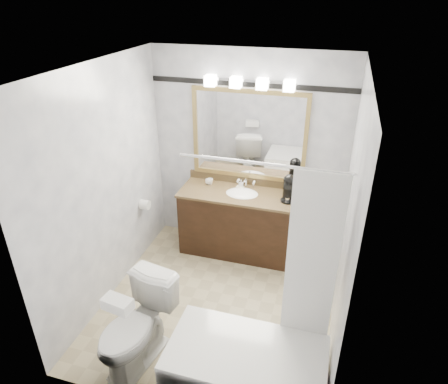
# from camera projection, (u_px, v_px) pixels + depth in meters

# --- Properties ---
(room) EXTENTS (2.42, 2.62, 2.52)m
(room) POSITION_uv_depth(u_px,v_px,m) (217.00, 204.00, 3.79)
(room) COLOR tan
(room) RESTS_ON ground
(vanity) EXTENTS (1.53, 0.58, 0.97)m
(vanity) POSITION_uv_depth(u_px,v_px,m) (241.00, 222.00, 5.03)
(vanity) COLOR black
(vanity) RESTS_ON ground
(mirror) EXTENTS (1.40, 0.04, 1.10)m
(mirror) POSITION_uv_depth(u_px,v_px,m) (249.00, 135.00, 4.77)
(mirror) COLOR #AB8E4D
(mirror) RESTS_ON room
(vanity_light_bar) EXTENTS (1.02, 0.14, 0.12)m
(vanity_light_bar) POSITION_uv_depth(u_px,v_px,m) (249.00, 83.00, 4.43)
(vanity_light_bar) COLOR silver
(vanity_light_bar) RESTS_ON room
(accent_stripe) EXTENTS (2.40, 0.01, 0.06)m
(accent_stripe) POSITION_uv_depth(u_px,v_px,m) (250.00, 84.00, 4.50)
(accent_stripe) COLOR black
(accent_stripe) RESTS_ON room
(bathtub) EXTENTS (1.30, 0.75, 1.96)m
(bathtub) POSITION_uv_depth(u_px,v_px,m) (249.00, 364.00, 3.34)
(bathtub) COLOR white
(bathtub) RESTS_ON ground
(tp_roll) EXTENTS (0.11, 0.12, 0.12)m
(tp_roll) POSITION_uv_depth(u_px,v_px,m) (145.00, 205.00, 4.90)
(tp_roll) COLOR white
(tp_roll) RESTS_ON room
(toilet) EXTENTS (0.60, 0.88, 0.82)m
(toilet) POSITION_uv_depth(u_px,v_px,m) (135.00, 328.00, 3.52)
(toilet) COLOR white
(toilet) RESTS_ON ground
(tissue_box) EXTENTS (0.26, 0.17, 0.10)m
(tissue_box) POSITION_uv_depth(u_px,v_px,m) (117.00, 304.00, 3.13)
(tissue_box) COLOR white
(tissue_box) RESTS_ON toilet
(coffee_maker) EXTENTS (0.17, 0.21, 0.32)m
(coffee_maker) POSITION_uv_depth(u_px,v_px,m) (289.00, 187.00, 4.63)
(coffee_maker) COLOR black
(coffee_maker) RESTS_ON vanity
(cup_left) EXTENTS (0.09, 0.09, 0.07)m
(cup_left) POSITION_uv_depth(u_px,v_px,m) (209.00, 182.00, 5.05)
(cup_left) COLOR white
(cup_left) RESTS_ON vanity
(cup_right) EXTENTS (0.10, 0.10, 0.07)m
(cup_right) POSITION_uv_depth(u_px,v_px,m) (210.00, 181.00, 5.05)
(cup_right) COLOR white
(cup_right) RESTS_ON vanity
(soap_bottle_a) EXTENTS (0.05, 0.05, 0.11)m
(soap_bottle_a) POSITION_uv_depth(u_px,v_px,m) (241.00, 184.00, 4.95)
(soap_bottle_a) COLOR white
(soap_bottle_a) RESTS_ON vanity
(soap_bar) EXTENTS (0.09, 0.06, 0.03)m
(soap_bar) POSITION_uv_depth(u_px,v_px,m) (240.00, 187.00, 4.95)
(soap_bar) COLOR beige
(soap_bar) RESTS_ON vanity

